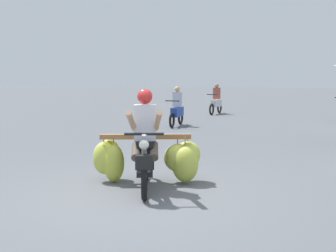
# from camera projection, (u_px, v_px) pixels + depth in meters

# --- Properties ---
(ground_plane) EXTENTS (120.00, 120.00, 0.00)m
(ground_plane) POSITION_uv_depth(u_px,v_px,m) (137.00, 197.00, 6.53)
(ground_plane) COLOR #56595E
(motorbike_main_loaded) EXTENTS (1.79, 1.85, 1.58)m
(motorbike_main_loaded) POSITION_uv_depth(u_px,v_px,m) (149.00, 155.00, 7.26)
(motorbike_main_loaded) COLOR black
(motorbike_main_loaded) RESTS_ON ground
(motorbike_distant_ahead_left) EXTENTS (0.50, 1.62, 1.40)m
(motorbike_distant_ahead_left) POSITION_uv_depth(u_px,v_px,m) (216.00, 102.00, 20.47)
(motorbike_distant_ahead_left) COLOR black
(motorbike_distant_ahead_left) RESTS_ON ground
(motorbike_distant_far_ahead) EXTENTS (0.50, 1.62, 1.40)m
(motorbike_distant_far_ahead) POSITION_uv_depth(u_px,v_px,m) (177.00, 110.00, 15.61)
(motorbike_distant_far_ahead) COLOR black
(motorbike_distant_far_ahead) RESTS_ON ground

